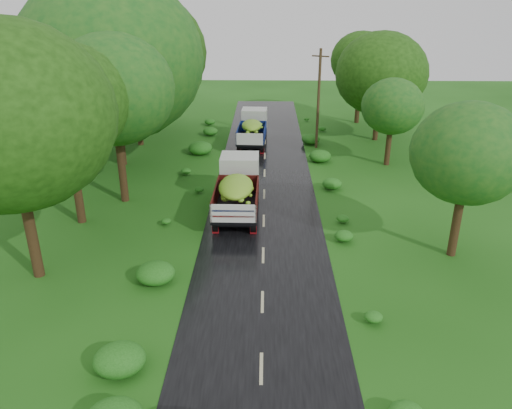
{
  "coord_description": "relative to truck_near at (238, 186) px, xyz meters",
  "views": [
    {
      "loc": [
        0.11,
        -13.57,
        12.03
      ],
      "look_at": [
        -0.4,
        10.4,
        1.7
      ],
      "focal_mm": 35.0,
      "sensor_mm": 36.0,
      "label": 1
    }
  ],
  "objects": [
    {
      "name": "trees_left",
      "position": [
        -8.76,
        7.93,
        5.5
      ],
      "size": [
        6.38,
        33.16,
        9.97
      ],
      "color": "black",
      "rests_on": "ground"
    },
    {
      "name": "ground",
      "position": [
        1.52,
        -13.32,
        -1.59
      ],
      "size": [
        120.0,
        120.0,
        0.0
      ],
      "primitive_type": "plane",
      "color": "#1A4F11",
      "rests_on": "ground"
    },
    {
      "name": "truck_far",
      "position": [
        0.5,
        14.01,
        -0.12
      ],
      "size": [
        2.45,
        6.27,
        2.6
      ],
      "rotation": [
        0.0,
        0.0,
        -0.05
      ],
      "color": "black",
      "rests_on": "ground"
    },
    {
      "name": "truck_near",
      "position": [
        0.0,
        0.0,
        0.0
      ],
      "size": [
        2.44,
        6.7,
        2.81
      ],
      "rotation": [
        0.0,
        0.0,
        -0.01
      ],
      "color": "black",
      "rests_on": "ground"
    },
    {
      "name": "shrubs",
      "position": [
        1.52,
        0.68,
        -1.24
      ],
      "size": [
        11.9,
        44.0,
        0.7
      ],
      "color": "#1C5D16",
      "rests_on": "ground"
    },
    {
      "name": "utility_pole",
      "position": [
        5.77,
        13.11,
        2.49
      ],
      "size": [
        1.31,
        0.65,
        7.92
      ],
      "rotation": [
        0.0,
        0.0,
        -0.42
      ],
      "color": "#382616",
      "rests_on": "ground"
    },
    {
      "name": "road",
      "position": [
        1.52,
        -8.32,
        -1.58
      ],
      "size": [
        6.5,
        80.0,
        0.02
      ],
      "primitive_type": "cube",
      "color": "black",
      "rests_on": "ground"
    },
    {
      "name": "road_lines",
      "position": [
        1.52,
        -7.32,
        -1.57
      ],
      "size": [
        0.12,
        69.6,
        0.0
      ],
      "color": "#BFB78C",
      "rests_on": "road"
    },
    {
      "name": "trees_right",
      "position": [
        10.83,
        11.6,
        3.78
      ],
      "size": [
        4.26,
        30.08,
        7.55
      ],
      "color": "black",
      "rests_on": "ground"
    }
  ]
}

